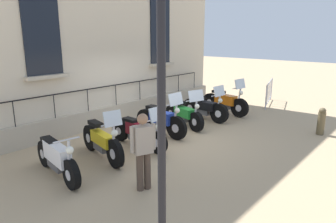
% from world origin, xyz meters
% --- Properties ---
extents(ground_plane, '(60.00, 60.00, 0.00)m').
position_xyz_m(ground_plane, '(0.00, 0.00, 0.00)').
color(ground_plane, tan).
extents(building_facade, '(0.82, 10.97, 8.36)m').
position_xyz_m(building_facade, '(-2.51, 0.00, 4.07)').
color(building_facade, beige).
rests_on(building_facade, ground_plane).
extents(motorcycle_white, '(2.10, 0.64, 1.04)m').
position_xyz_m(motorcycle_white, '(0.19, -3.59, 0.42)').
color(motorcycle_white, black).
rests_on(motorcycle_white, ground_plane).
extents(motorcycle_yellow, '(2.09, 0.70, 1.36)m').
position_xyz_m(motorcycle_yellow, '(0.11, -2.32, 0.43)').
color(motorcycle_yellow, black).
rests_on(motorcycle_yellow, ground_plane).
extents(motorcycle_maroon, '(2.14, 0.56, 1.24)m').
position_xyz_m(motorcycle_maroon, '(0.22, -1.17, 0.41)').
color(motorcycle_maroon, black).
rests_on(motorcycle_maroon, ground_plane).
extents(motorcycle_blue, '(2.02, 0.69, 1.40)m').
position_xyz_m(motorcycle_blue, '(0.00, -0.01, 0.47)').
color(motorcycle_blue, black).
rests_on(motorcycle_blue, ground_plane).
extents(motorcycle_green, '(1.98, 0.87, 1.34)m').
position_xyz_m(motorcycle_green, '(-0.04, 1.20, 0.42)').
color(motorcycle_green, black).
rests_on(motorcycle_green, ground_plane).
extents(motorcycle_black, '(1.98, 0.69, 1.32)m').
position_xyz_m(motorcycle_black, '(0.05, 2.33, 0.44)').
color(motorcycle_black, black).
rests_on(motorcycle_black, ground_plane).
extents(motorcycle_orange, '(2.13, 0.69, 1.44)m').
position_xyz_m(motorcycle_orange, '(0.14, 3.56, 0.46)').
color(motorcycle_orange, black).
rests_on(motorcycle_orange, ground_plane).
extents(lamppost, '(0.36, 0.36, 5.16)m').
position_xyz_m(lamppost, '(3.81, -4.21, 3.09)').
color(lamppost, black).
rests_on(lamppost, ground_plane).
extents(crowd_barrier, '(0.71, 2.17, 1.05)m').
position_xyz_m(crowd_barrier, '(0.76, 6.27, 0.57)').
color(crowd_barrier, '#B7B7BF').
rests_on(crowd_barrier, ground_plane).
extents(bollard, '(0.23, 0.23, 0.86)m').
position_xyz_m(bollard, '(3.71, 3.28, 0.43)').
color(bollard, brown).
rests_on(bollard, ground_plane).
extents(pedestrian_standing, '(0.34, 0.50, 1.58)m').
position_xyz_m(pedestrian_standing, '(2.02, -2.77, 0.88)').
color(pedestrian_standing, '#47382D').
rests_on(pedestrian_standing, ground_plane).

